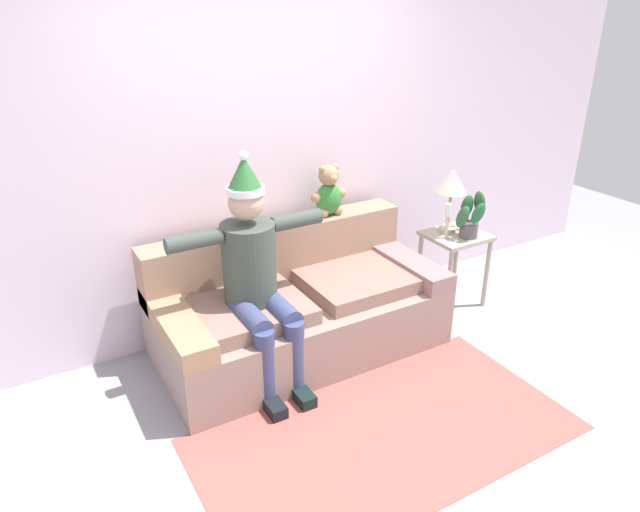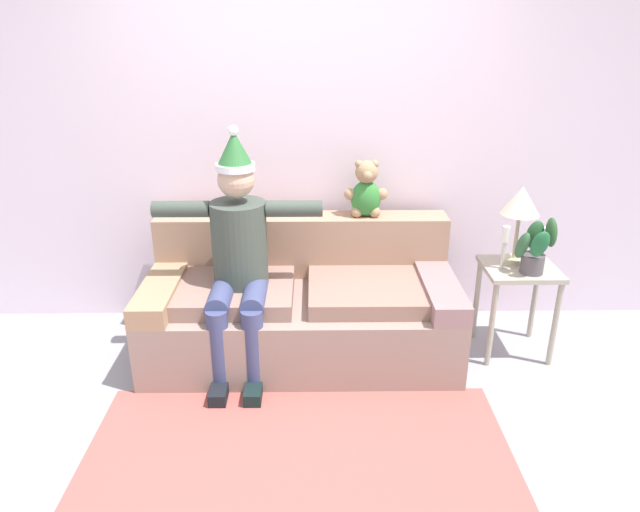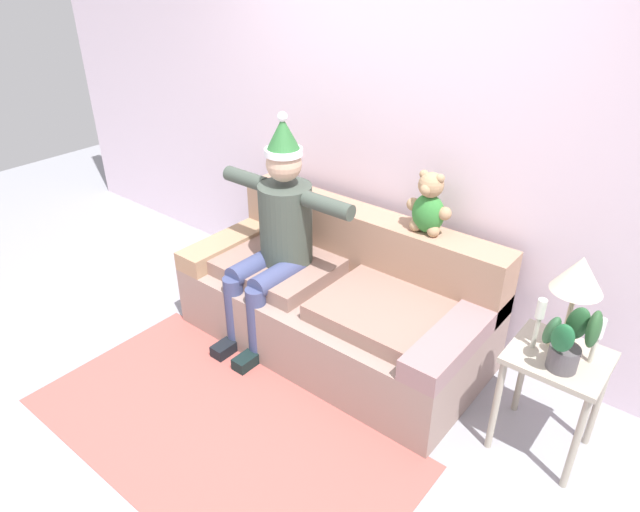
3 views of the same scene
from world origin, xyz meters
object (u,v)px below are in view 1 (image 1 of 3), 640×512
person_seated (256,272)px  candle_short (467,210)px  teddy_bear (329,193)px  couch (297,307)px  side_table (455,248)px  candle_tall (448,216)px  potted_plant (471,217)px  table_lamp (452,184)px

person_seated → candle_short: (1.89, 0.15, 0.01)m
teddy_bear → candle_short: 1.16m
couch → side_table: bearing=-2.4°
person_seated → teddy_bear: bearing=29.8°
side_table → candle_tall: 0.33m
teddy_bear → potted_plant: (1.00, -0.44, -0.23)m
teddy_bear → potted_plant: size_ratio=1.06×
table_lamp → candle_short: table_lamp is taller
couch → table_lamp: bearing=1.1°
potted_plant → side_table: bearing=110.9°
potted_plant → candle_tall: 0.18m
person_seated → side_table: 1.79m
table_lamp → potted_plant: 0.29m
candle_tall → candle_short: (0.26, 0.06, -0.02)m
potted_plant → candle_tall: bearing=155.4°
teddy_bear → table_lamp: (0.94, -0.27, -0.01)m
couch → candle_tall: size_ratio=7.07×
person_seated → side_table: (1.76, 0.11, -0.27)m
person_seated → table_lamp: 1.77m
side_table → person_seated: bearing=-176.4°
couch → table_lamp: (1.37, 0.03, 0.67)m
teddy_bear → candle_tall: teddy_bear is taller
person_seated → side_table: person_seated is taller
couch → candle_short: candle_short is taller
candle_short → side_table: bearing=-162.6°
teddy_bear → candle_tall: size_ratio=1.37×
person_seated → candle_tall: size_ratio=5.39×
couch → teddy_bear: 0.86m
teddy_bear → candle_short: bearing=-15.8°
side_table → candle_short: (0.13, 0.04, 0.28)m
side_table → table_lamp: 0.51m
side_table → couch: bearing=177.6°
teddy_bear → table_lamp: bearing=-15.8°
table_lamp → candle_short: (0.15, -0.04, -0.23)m
person_seated → candle_short: bearing=4.6°
candle_tall → candle_short: candle_tall is taller
teddy_bear → potted_plant: bearing=-24.0°
side_table → table_lamp: table_lamp is taller
couch → side_table: 1.40m
teddy_bear → side_table: 1.15m
couch → person_seated: 0.60m
person_seated → potted_plant: 1.80m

